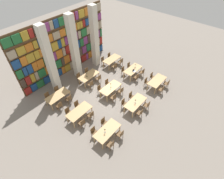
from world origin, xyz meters
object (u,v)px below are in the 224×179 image
at_px(reading_table_0, 107,131).
at_px(chair_23, 129,66).
at_px(reading_table_2, 157,81).
at_px(chair_2, 120,134).
at_px(reading_table_7, 89,76).
at_px(chair_11, 152,77).
at_px(chair_7, 131,96).
at_px(chair_24, 59,106).
at_px(chair_9, 147,82).
at_px(chair_12, 82,123).
at_px(chair_10, 167,83).
at_px(chair_35, 110,56).
at_px(chair_16, 113,97).
at_px(chair_28, 91,84).
at_px(chair_0, 111,145).
at_px(desk_lamp_3, 135,65).
at_px(chair_15, 77,105).
at_px(reading_table_6, 58,96).
at_px(chair_25, 48,97).
at_px(chair_22, 142,72).
at_px(desk_lamp_4, 87,74).
at_px(laptop, 134,71).
at_px(reading_table_4, 111,88).
at_px(chair_5, 124,103).
at_px(chair_8, 161,89).
at_px(chair_21, 124,71).
at_px(desk_lamp_0, 105,130).
at_px(desk_lamp_1, 135,101).
at_px(pillar_right, 95,38).
at_px(reading_table_3, 79,112).
at_px(chair_26, 69,99).
at_px(chair_34, 121,62).
at_px(chair_29, 79,77).
at_px(pillar_center, 74,48).
at_px(chair_4, 140,113).
at_px(chair_20, 136,77).
at_px(pillar_left, 50,61).
at_px(reading_table_1, 135,103).
at_px(reading_table_8, 112,60).
at_px(chair_3, 104,122).
at_px(chair_31, 87,72).
at_px(chair_27, 58,91).
at_px(chair_17, 100,89).
at_px(chair_19, 108,83).
at_px(chair_32, 114,66).
at_px(chair_18, 121,91).
at_px(chair_6, 147,105).

distance_m(reading_table_0, chair_23, 7.96).
bearing_deg(reading_table_2, chair_2, -173.04).
bearing_deg(reading_table_7, chair_11, -48.30).
bearing_deg(chair_7, chair_24, -39.88).
bearing_deg(chair_9, chair_12, -9.93).
distance_m(chair_10, chair_35, 6.77).
xyz_separation_m(chair_16, chair_28, (-0.07, 2.60, 0.00)).
height_order(chair_0, desk_lamp_3, desk_lamp_3).
distance_m(chair_2, chair_15, 4.22).
bearing_deg(reading_table_7, reading_table_6, 178.54).
bearing_deg(chair_25, chair_22, 151.94).
xyz_separation_m(chair_15, desk_lamp_4, (2.75, 1.75, 0.56)).
bearing_deg(desk_lamp_4, laptop, -39.95).
height_order(reading_table_4, chair_22, chair_22).
xyz_separation_m(chair_5, reading_table_7, (0.42, 4.44, 0.21)).
xyz_separation_m(chair_8, chair_21, (-0.01, 4.11, 0.00)).
bearing_deg(desk_lamp_0, chair_2, -47.00).
bearing_deg(chair_10, desk_lamp_1, 169.97).
distance_m(pillar_right, chair_8, 7.88).
xyz_separation_m(reading_table_3, chair_26, (0.46, 1.83, -0.21)).
distance_m(reading_table_3, chair_34, 7.59).
bearing_deg(chair_16, chair_29, 90.95).
height_order(pillar_center, chair_4, pillar_center).
bearing_deg(chair_26, chair_8, -41.72).
relative_size(pillar_center, chair_20, 6.80).
distance_m(pillar_left, chair_15, 4.14).
distance_m(chair_9, chair_16, 3.59).
height_order(reading_table_0, reading_table_1, same).
bearing_deg(chair_23, chair_35, -91.26).
height_order(reading_table_1, chair_34, chair_34).
xyz_separation_m(chair_16, reading_table_8, (3.88, 3.43, 0.21)).
distance_m(chair_3, chair_31, 6.18).
relative_size(chair_9, chair_27, 1.00).
bearing_deg(chair_17, chair_26, -25.45).
distance_m(pillar_center, chair_24, 5.15).
bearing_deg(desk_lamp_0, chair_19, 39.35).
bearing_deg(chair_15, chair_2, 92.06).
bearing_deg(chair_12, chair_32, 20.68).
relative_size(chair_18, chair_28, 1.00).
height_order(chair_9, chair_25, same).
bearing_deg(chair_21, chair_5, 37.91).
bearing_deg(chair_6, chair_10, 0.03).
bearing_deg(pillar_left, chair_32, -21.88).
bearing_deg(reading_table_8, desk_lamp_1, -123.16).
relative_size(chair_25, reading_table_7, 0.45).
relative_size(chair_4, desk_lamp_1, 2.17).
height_order(desk_lamp_3, chair_32, desk_lamp_3).
bearing_deg(chair_5, reading_table_0, 14.69).
xyz_separation_m(chair_19, reading_table_7, (-0.53, 1.85, 0.21)).
relative_size(chair_15, reading_table_8, 0.45).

